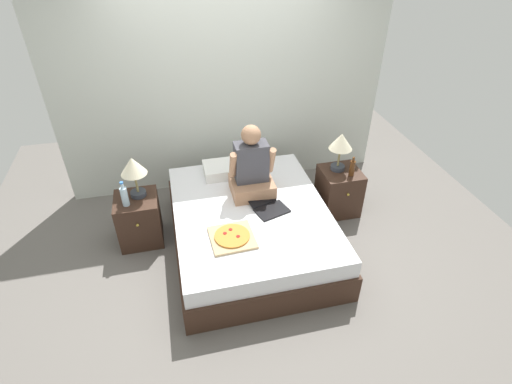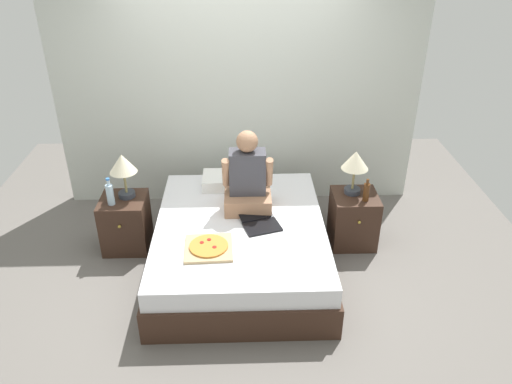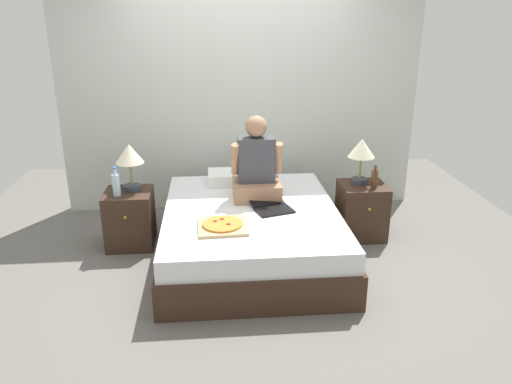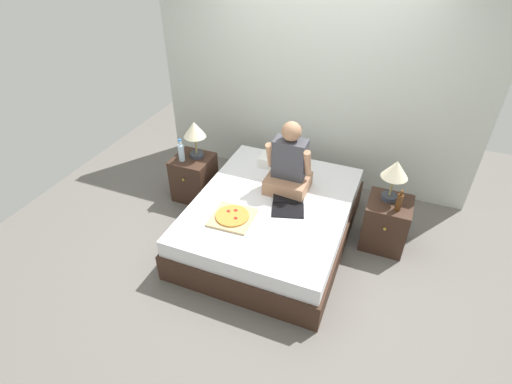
% 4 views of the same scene
% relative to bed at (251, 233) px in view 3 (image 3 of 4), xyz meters
% --- Properties ---
extents(ground_plane, '(5.92, 5.92, 0.00)m').
position_rel_bed_xyz_m(ground_plane, '(0.00, 0.00, -0.24)').
color(ground_plane, '#66605B').
extents(wall_back, '(3.92, 0.12, 2.50)m').
position_rel_bed_xyz_m(wall_back, '(0.00, 1.36, 1.01)').
color(wall_back, silver).
rests_on(wall_back, ground).
extents(bed, '(1.59, 1.99, 0.48)m').
position_rel_bed_xyz_m(bed, '(0.00, 0.00, 0.00)').
color(bed, '#382319').
rests_on(bed, ground).
extents(nightstand_left, '(0.44, 0.47, 0.55)m').
position_rel_bed_xyz_m(nightstand_left, '(-1.14, 0.36, 0.04)').
color(nightstand_left, '#382319').
rests_on(nightstand_left, ground).
extents(lamp_on_left_nightstand, '(0.26, 0.26, 0.45)m').
position_rel_bed_xyz_m(lamp_on_left_nightstand, '(-1.10, 0.41, 0.64)').
color(lamp_on_left_nightstand, '#333842').
rests_on(lamp_on_left_nightstand, nightstand_left).
extents(water_bottle, '(0.07, 0.07, 0.28)m').
position_rel_bed_xyz_m(water_bottle, '(-1.22, 0.27, 0.42)').
color(water_bottle, silver).
rests_on(water_bottle, nightstand_left).
extents(nightstand_right, '(0.44, 0.47, 0.55)m').
position_rel_bed_xyz_m(nightstand_right, '(1.14, 0.36, 0.04)').
color(nightstand_right, '#382319').
rests_on(nightstand_right, ground).
extents(lamp_on_right_nightstand, '(0.26, 0.26, 0.45)m').
position_rel_bed_xyz_m(lamp_on_right_nightstand, '(1.11, 0.41, 0.64)').
color(lamp_on_right_nightstand, '#333842').
rests_on(lamp_on_right_nightstand, nightstand_right).
extents(beer_bottle, '(0.06, 0.06, 0.23)m').
position_rel_bed_xyz_m(beer_bottle, '(1.21, 0.26, 0.40)').
color(beer_bottle, '#512D14').
rests_on(beer_bottle, nightstand_right).
extents(pillow, '(0.52, 0.34, 0.12)m').
position_rel_bed_xyz_m(pillow, '(-0.12, 0.72, 0.30)').
color(pillow, white).
rests_on(pillow, bed).
extents(person_seated, '(0.47, 0.40, 0.78)m').
position_rel_bed_xyz_m(person_seated, '(0.08, 0.28, 0.53)').
color(person_seated, '#A37556').
rests_on(person_seated, bed).
extents(laptop, '(0.42, 0.49, 0.07)m').
position_rel_bed_xyz_m(laptop, '(0.18, -0.03, 0.26)').
color(laptop, black).
rests_on(laptop, bed).
extents(pizza_box, '(0.42, 0.42, 0.05)m').
position_rel_bed_xyz_m(pizza_box, '(-0.27, -0.40, 0.26)').
color(pizza_box, tan).
rests_on(pizza_box, bed).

